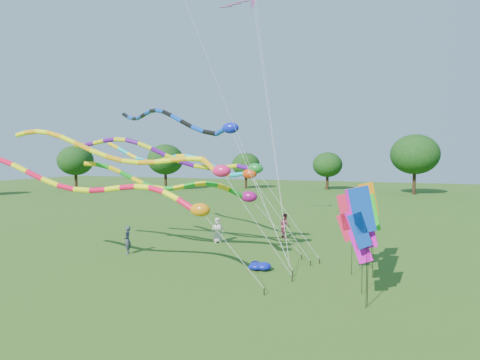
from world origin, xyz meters
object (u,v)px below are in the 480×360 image
(tube_kite_red, at_px, (115,190))
(tube_kite_orange, at_px, (136,155))
(person_a, at_px, (218,230))
(blue_nylon_heap, at_px, (258,265))
(person_c, at_px, (285,225))
(person_b, at_px, (127,240))

(tube_kite_red, height_order, tube_kite_orange, tube_kite_orange)
(tube_kite_red, height_order, person_a, tube_kite_red)
(blue_nylon_heap, bearing_deg, person_a, 131.54)
(tube_kite_red, xyz_separation_m, blue_nylon_heap, (6.35, 3.59, -4.13))
(tube_kite_orange, xyz_separation_m, person_c, (5.86, 9.98, -5.15))
(person_b, height_order, person_c, person_c)
(tube_kite_red, xyz_separation_m, person_c, (5.70, 12.02, -3.43))
(tube_kite_red, bearing_deg, blue_nylon_heap, 30.28)
(tube_kite_orange, distance_m, blue_nylon_heap, 8.88)
(tube_kite_orange, bearing_deg, person_a, 74.27)
(person_b, distance_m, person_c, 11.28)
(blue_nylon_heap, bearing_deg, person_c, 94.37)
(tube_kite_red, relative_size, person_b, 9.06)
(blue_nylon_heap, distance_m, person_a, 6.95)
(tube_kite_orange, height_order, person_b, tube_kite_orange)
(blue_nylon_heap, bearing_deg, tube_kite_orange, -166.66)
(tube_kite_red, bearing_deg, person_b, 119.51)
(tube_kite_red, distance_m, person_a, 9.59)
(person_a, bearing_deg, tube_kite_red, -131.29)
(person_c, bearing_deg, person_a, 93.44)
(tube_kite_red, distance_m, person_b, 5.67)
(tube_kite_red, distance_m, tube_kite_orange, 2.68)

